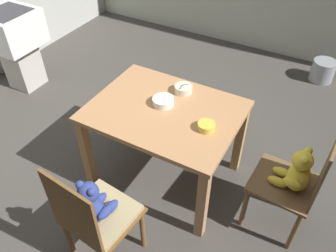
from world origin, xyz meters
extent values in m
cube|color=#46423D|center=(0.00, 0.00, -0.02)|extent=(5.20, 5.20, 0.04)
cube|color=#B47F51|center=(0.00, 0.00, 0.70)|extent=(1.08, 0.82, 0.04)
cube|color=#B6854C|center=(-0.49, -0.37, 0.34)|extent=(0.07, 0.07, 0.68)
cube|color=#AF7E57|center=(0.49, -0.37, 0.34)|extent=(0.07, 0.07, 0.68)
cube|color=#AD7D56|center=(-0.49, 0.37, 0.34)|extent=(0.07, 0.07, 0.68)
cube|color=tan|center=(0.49, 0.37, 0.34)|extent=(0.07, 0.07, 0.68)
cube|color=brown|center=(0.00, -0.80, 0.43)|extent=(0.45, 0.43, 0.02)
cube|color=brown|center=(-0.02, -0.98, 0.67)|extent=(0.38, 0.06, 0.48)
cylinder|color=brown|center=(0.19, -0.65, 0.21)|extent=(0.04, 0.04, 0.41)
cylinder|color=brown|center=(-0.16, -0.61, 0.21)|extent=(0.04, 0.04, 0.41)
cylinder|color=brown|center=(-0.20, -0.94, 0.21)|extent=(0.04, 0.04, 0.41)
cube|color=tan|center=(0.00, -0.80, 0.45)|extent=(0.42, 0.40, 0.04)
ellipsoid|color=navy|center=(-0.01, -0.86, 0.57)|extent=(0.19, 0.16, 0.20)
ellipsoid|color=beige|center=(-0.01, -0.82, 0.56)|extent=(0.10, 0.06, 0.12)
sphere|color=navy|center=(-0.01, -0.85, 0.72)|extent=(0.13, 0.13, 0.13)
ellipsoid|color=beige|center=(-0.01, -0.81, 0.71)|extent=(0.05, 0.05, 0.04)
sphere|color=navy|center=(0.03, -0.87, 0.77)|extent=(0.05, 0.05, 0.05)
sphere|color=navy|center=(-0.05, -0.86, 0.77)|extent=(0.05, 0.05, 0.05)
ellipsoid|color=navy|center=(0.09, -0.85, 0.60)|extent=(0.07, 0.12, 0.06)
ellipsoid|color=navy|center=(-0.11, -0.83, 0.60)|extent=(0.07, 0.12, 0.06)
ellipsoid|color=navy|center=(0.05, -0.77, 0.50)|extent=(0.07, 0.14, 0.06)
ellipsoid|color=navy|center=(-0.05, -0.76, 0.50)|extent=(0.07, 0.14, 0.06)
cube|color=brown|center=(0.92, 0.01, 0.43)|extent=(0.44, 0.42, 0.02)
cube|color=brown|center=(1.12, 0.00, 0.68)|extent=(0.04, 0.36, 0.49)
cylinder|color=brown|center=(0.75, 0.18, 0.21)|extent=(0.04, 0.04, 0.41)
cylinder|color=brown|center=(0.74, -0.15, 0.21)|extent=(0.04, 0.04, 0.41)
cylinder|color=brown|center=(1.11, 0.16, 0.21)|extent=(0.04, 0.04, 0.41)
cylinder|color=brown|center=(1.09, -0.17, 0.21)|extent=(0.04, 0.04, 0.41)
ellipsoid|color=gold|center=(1.00, 0.00, 0.54)|extent=(0.16, 0.19, 0.20)
ellipsoid|color=#C9BF8E|center=(0.95, 0.01, 0.53)|extent=(0.06, 0.10, 0.12)
sphere|color=gold|center=(0.99, 0.00, 0.69)|extent=(0.13, 0.13, 0.13)
ellipsoid|color=#C9BF8E|center=(0.94, 0.01, 0.68)|extent=(0.05, 0.06, 0.04)
sphere|color=gold|center=(1.00, 0.05, 0.74)|extent=(0.05, 0.05, 0.05)
sphere|color=gold|center=(0.99, -0.04, 0.74)|extent=(0.05, 0.05, 0.05)
ellipsoid|color=gold|center=(0.98, 0.10, 0.56)|extent=(0.12, 0.06, 0.06)
ellipsoid|color=gold|center=(0.97, -0.10, 0.56)|extent=(0.12, 0.06, 0.06)
ellipsoid|color=gold|center=(0.89, 0.06, 0.47)|extent=(0.14, 0.07, 0.06)
ellipsoid|color=gold|center=(0.89, -0.04, 0.47)|extent=(0.14, 0.07, 0.06)
cylinder|color=white|center=(-0.04, 0.05, 0.74)|extent=(0.16, 0.16, 0.05)
cylinder|color=white|center=(-0.04, 0.05, 0.72)|extent=(0.09, 0.09, 0.01)
cylinder|color=beige|center=(-0.04, 0.05, 0.76)|extent=(0.13, 0.13, 0.01)
cylinder|color=yellow|center=(0.35, -0.05, 0.74)|extent=(0.12, 0.12, 0.05)
cylinder|color=yellow|center=(0.35, -0.05, 0.72)|extent=(0.07, 0.07, 0.01)
cylinder|color=beige|center=(0.35, -0.05, 0.76)|extent=(0.10, 0.10, 0.01)
cylinder|color=beige|center=(0.02, 0.26, 0.74)|extent=(0.14, 0.14, 0.05)
cylinder|color=beige|center=(0.02, 0.26, 0.72)|extent=(0.08, 0.08, 0.01)
cylinder|color=beige|center=(0.02, 0.26, 0.77)|extent=(0.11, 0.11, 0.01)
cylinder|color=#BCBCC1|center=(0.04, 0.24, 0.80)|extent=(0.08, 0.06, 0.07)
ellipsoid|color=#BCBCC1|center=(0.01, 0.26, 0.76)|extent=(0.04, 0.04, 0.01)
cube|color=#B7B2A8|center=(-2.05, 0.42, 0.25)|extent=(0.30, 0.31, 0.50)
cube|color=white|center=(-2.05, 0.42, 0.68)|extent=(0.49, 0.51, 0.36)
cube|color=#38383D|center=(-2.05, 0.42, 0.82)|extent=(0.39, 0.41, 0.08)
cylinder|color=#93969B|center=(0.89, 2.15, 0.12)|extent=(0.26, 0.26, 0.25)
camera|label=1|loc=(0.95, -1.66, 2.25)|focal=36.24mm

